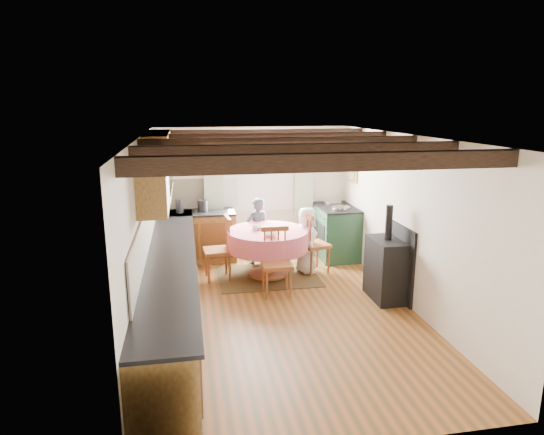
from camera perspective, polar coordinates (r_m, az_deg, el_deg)
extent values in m
cube|color=#9F5522|center=(6.75, 1.25, -11.12)|extent=(3.60, 5.50, 0.00)
cube|color=white|center=(6.15, 1.36, 9.66)|extent=(3.60, 5.50, 0.00)
cube|color=silver|center=(8.99, -2.24, 3.16)|extent=(3.60, 0.00, 2.40)
cube|color=silver|center=(3.84, 9.77, -11.47)|extent=(3.60, 0.00, 2.40)
cube|color=silver|center=(6.25, -15.10, -1.93)|extent=(0.00, 5.50, 2.40)
cube|color=silver|center=(6.93, 16.04, -0.49)|extent=(0.00, 5.50, 2.40)
cube|color=#332116|center=(4.23, 6.89, 6.61)|extent=(3.60, 0.16, 0.16)
cube|color=#332116|center=(5.19, 3.62, 7.93)|extent=(3.60, 0.16, 0.16)
cube|color=#332116|center=(6.16, 1.36, 8.82)|extent=(3.60, 0.16, 0.16)
cube|color=#332116|center=(7.14, -0.29, 9.47)|extent=(3.60, 0.16, 0.16)
cube|color=#332116|center=(8.12, -1.55, 9.95)|extent=(3.60, 0.16, 0.16)
cube|color=beige|center=(6.53, -14.73, -1.23)|extent=(0.02, 4.50, 0.55)
cube|color=beige|center=(8.89, -8.62, 2.89)|extent=(1.40, 0.02, 0.55)
cube|color=#A27A3F|center=(6.47, -12.01, -8.33)|extent=(0.60, 5.30, 0.88)
cube|color=#A27A3F|center=(8.79, -8.71, -2.33)|extent=(1.30, 0.60, 0.88)
cube|color=black|center=(6.31, -12.03, -4.44)|extent=(0.64, 5.30, 0.04)
cube|color=black|center=(8.66, -8.81, 0.57)|extent=(1.30, 0.64, 0.04)
cube|color=#A27A3F|center=(7.27, -13.40, 6.33)|extent=(0.34, 1.80, 0.90)
cube|color=#A27A3F|center=(5.80, -14.07, 4.05)|extent=(0.34, 0.90, 0.70)
cube|color=white|center=(8.93, -1.61, 5.69)|extent=(1.34, 0.03, 1.54)
cube|color=white|center=(8.94, -1.62, 5.69)|extent=(1.20, 0.01, 1.40)
cube|color=beige|center=(8.84, -6.96, 2.23)|extent=(0.35, 0.10, 2.10)
cube|color=beige|center=(9.10, 3.79, 2.61)|extent=(0.35, 0.10, 2.10)
cylinder|color=black|center=(8.79, -1.55, 9.49)|extent=(2.00, 0.03, 0.03)
cube|color=gold|center=(8.91, 9.56, 6.14)|extent=(0.04, 0.50, 0.60)
cylinder|color=silver|center=(9.10, 4.36, 6.43)|extent=(0.30, 0.02, 0.30)
cube|color=#4F3E20|center=(8.00, -0.50, -7.03)|extent=(1.65, 1.28, 0.01)
imported|color=#333F46|center=(8.45, -1.77, -1.65)|extent=(0.51, 0.42, 1.21)
imported|color=white|center=(8.06, 4.16, -2.72)|extent=(0.39, 0.57, 1.13)
imported|color=silver|center=(7.82, -1.68, -1.24)|extent=(0.21, 0.21, 0.05)
imported|color=silver|center=(7.38, -0.20, -2.06)|extent=(0.26, 0.26, 0.06)
imported|color=silver|center=(7.72, -2.06, -1.24)|extent=(0.14, 0.14, 0.10)
cylinder|color=#262628|center=(8.59, -11.03, 1.34)|extent=(0.14, 0.14, 0.24)
cylinder|color=#262628|center=(8.63, -8.29, 1.39)|extent=(0.19, 0.19, 0.21)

